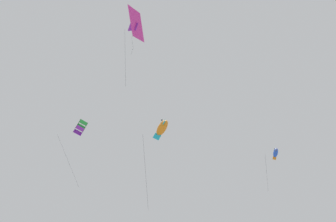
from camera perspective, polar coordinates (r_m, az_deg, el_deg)
name	(u,v)px	position (r m, az deg, el deg)	size (l,w,h in m)	color
kite_fish_near_left	(276,153)	(44.77, 15.85, -6.07)	(1.91, 2.19, 4.76)	blue
kite_delta_upper_right	(135,25)	(35.06, -4.91, 12.77)	(1.15, 3.28, 7.65)	#DB2D93
kite_box_far_centre	(80,128)	(39.16, -13.02, -2.47)	(3.07, 2.79, 6.38)	green
kite_fish_mid_left	(162,128)	(31.50, -0.89, -2.55)	(2.17, 1.66, 7.63)	orange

